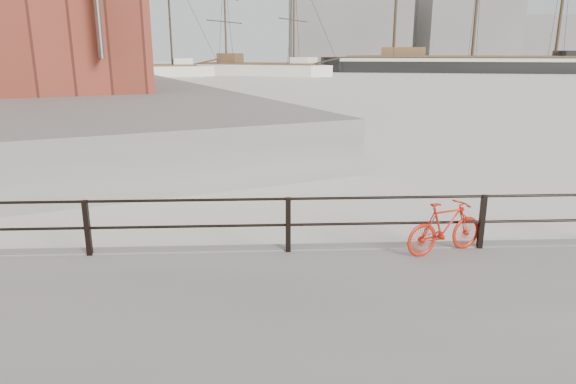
# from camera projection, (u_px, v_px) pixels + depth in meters

# --- Properties ---
(ground) EXTENTS (400.00, 400.00, 0.00)m
(ground) POSITION_uv_depth(u_px,v_px,m) (474.00, 262.00, 9.61)
(ground) COLOR white
(ground) RESTS_ON ground
(far_quay) EXTENTS (78.44, 148.07, 1.80)m
(far_quay) POSITION_uv_depth(u_px,v_px,m) (22.00, 71.00, 76.83)
(far_quay) COLOR gray
(far_quay) RESTS_ON ground
(guardrail) EXTENTS (28.00, 0.10, 1.00)m
(guardrail) POSITION_uv_depth(u_px,v_px,m) (482.00, 222.00, 9.24)
(guardrail) COLOR black
(guardrail) RESTS_ON promenade
(bicycle) EXTENTS (1.55, 0.76, 0.95)m
(bicycle) POSITION_uv_depth(u_px,v_px,m) (445.00, 227.00, 9.03)
(bicycle) COLOR red
(bicycle) RESTS_ON promenade
(barque_black) EXTENTS (65.54, 34.49, 35.19)m
(barque_black) POSITION_uv_depth(u_px,v_px,m) (471.00, 73.00, 94.91)
(barque_black) COLOR black
(barque_black) RESTS_ON ground
(schooner_mid) EXTENTS (29.34, 22.20, 19.63)m
(schooner_mid) POSITION_uv_depth(u_px,v_px,m) (259.00, 75.00, 84.53)
(schooner_mid) COLOR silver
(schooner_mid) RESTS_ON ground
(schooner_left) EXTENTS (27.91, 16.27, 19.75)m
(schooner_left) POSITION_uv_depth(u_px,v_px,m) (134.00, 77.00, 79.52)
(schooner_left) COLOR silver
(schooner_left) RESTS_ON ground
(workboat_far) EXTENTS (9.75, 8.70, 7.00)m
(workboat_far) POSITION_uv_depth(u_px,v_px,m) (52.00, 89.00, 54.13)
(workboat_far) COLOR black
(workboat_far) RESTS_ON ground
(apartment_brick) EXTENTS (27.87, 22.90, 21.20)m
(apartment_brick) POSITION_uv_depth(u_px,v_px,m) (9.00, 7.00, 103.60)
(apartment_brick) COLOR brown
(apartment_brick) RESTS_ON far_quay
(industrial_west) EXTENTS (32.00, 18.00, 18.00)m
(industrial_west) POSITION_uv_depth(u_px,v_px,m) (348.00, 32.00, 142.99)
(industrial_west) COLOR gray
(industrial_west) RESTS_ON ground
(industrial_mid) EXTENTS (26.00, 20.00, 24.00)m
(industrial_mid) POSITION_uv_depth(u_px,v_px,m) (465.00, 22.00, 148.66)
(industrial_mid) COLOR gray
(industrial_mid) RESTS_ON ground
(industrial_east) EXTENTS (20.00, 16.00, 14.00)m
(industrial_east) POSITION_uv_depth(u_px,v_px,m) (531.00, 40.00, 155.88)
(industrial_east) COLOR gray
(industrial_east) RESTS_ON ground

